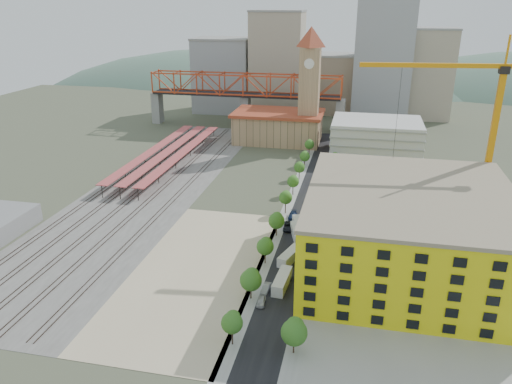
% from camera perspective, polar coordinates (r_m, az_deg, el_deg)
% --- Properties ---
extents(ground, '(400.00, 400.00, 0.00)m').
position_cam_1_polar(ground, '(141.48, -1.16, -2.88)').
color(ground, '#474C38').
rests_on(ground, ground).
extents(ballast_strip, '(36.00, 165.00, 0.06)m').
position_cam_1_polar(ballast_strip, '(167.89, -11.81, 0.61)').
color(ballast_strip, '#605E59').
rests_on(ballast_strip, ground).
extents(dirt_lot, '(28.00, 67.00, 0.06)m').
position_cam_1_polar(dirt_lot, '(115.50, -6.75, -8.88)').
color(dirt_lot, tan).
rests_on(dirt_lot, ground).
extents(street_asphalt, '(12.00, 170.00, 0.06)m').
position_cam_1_polar(street_asphalt, '(152.66, 6.00, -1.14)').
color(street_asphalt, black).
rests_on(street_asphalt, ground).
extents(sidewalk_west, '(3.00, 170.00, 0.04)m').
position_cam_1_polar(sidewalk_west, '(153.27, 3.96, -0.98)').
color(sidewalk_west, gray).
rests_on(sidewalk_west, ground).
extents(sidewalk_east, '(3.00, 170.00, 0.04)m').
position_cam_1_polar(sidewalk_east, '(152.25, 8.05, -1.30)').
color(sidewalk_east, gray).
rests_on(sidewalk_east, ground).
extents(construction_pad, '(50.00, 90.00, 0.06)m').
position_cam_1_polar(construction_pad, '(121.24, 17.91, -8.31)').
color(construction_pad, gray).
rests_on(construction_pad, ground).
extents(rail_tracks, '(26.56, 160.00, 0.18)m').
position_cam_1_polar(rail_tracks, '(168.56, -12.37, 0.70)').
color(rail_tracks, '#382B23').
rests_on(rail_tracks, ground).
extents(platform_canopies, '(16.00, 80.00, 4.12)m').
position_cam_1_polar(platform_canopies, '(192.53, -10.03, 4.63)').
color(platform_canopies, '#BB484A').
rests_on(platform_canopies, ground).
extents(station_hall, '(38.00, 24.00, 13.10)m').
position_cam_1_polar(station_hall, '(216.73, 2.55, 7.50)').
color(station_hall, tan).
rests_on(station_hall, ground).
extents(clock_tower, '(12.00, 12.00, 52.00)m').
position_cam_1_polar(clock_tower, '(208.93, 6.17, 13.05)').
color(clock_tower, tan).
rests_on(clock_tower, ground).
extents(parking_garage, '(34.00, 26.00, 14.00)m').
position_cam_1_polar(parking_garage, '(202.23, 13.55, 6.04)').
color(parking_garage, silver).
rests_on(parking_garage, ground).
extents(truss_bridge, '(94.00, 9.60, 25.60)m').
position_cam_1_polar(truss_bridge, '(240.36, -1.25, 11.83)').
color(truss_bridge, gray).
rests_on(truss_bridge, ground).
extents(construction_building, '(44.60, 50.60, 18.80)m').
position_cam_1_polar(construction_building, '(116.75, 16.96, -4.19)').
color(construction_building, yellow).
rests_on(construction_building, ground).
extents(street_trees, '(15.40, 124.40, 8.00)m').
position_cam_1_polar(street_trees, '(143.50, 5.54, -2.62)').
color(street_trees, '#356B20').
rests_on(street_trees, ground).
extents(skyline, '(133.00, 46.00, 60.00)m').
position_cam_1_polar(skyline, '(271.25, 7.52, 13.56)').
color(skyline, '#9EA0A3').
rests_on(skyline, ground).
extents(distant_hills, '(647.00, 264.00, 227.00)m').
position_cam_1_polar(distant_hills, '(409.63, 13.60, 0.92)').
color(distant_hills, '#4C6B59').
rests_on(distant_hills, ground).
extents(tower_crane, '(46.59, 7.34, 49.91)m').
position_cam_1_polar(tower_crane, '(137.91, 24.54, 8.06)').
color(tower_crane, orange).
rests_on(tower_crane, ground).
extents(site_trailer_a, '(3.13, 9.68, 2.61)m').
position_cam_1_polar(site_trailer_a, '(108.37, 2.99, -10.15)').
color(site_trailer_a, silver).
rests_on(site_trailer_a, ground).
extents(site_trailer_b, '(5.04, 9.38, 2.49)m').
position_cam_1_polar(site_trailer_b, '(118.43, 3.92, -7.30)').
color(site_trailer_b, silver).
rests_on(site_trailer_b, ground).
extents(site_trailer_c, '(4.98, 9.73, 2.58)m').
position_cam_1_polar(site_trailer_c, '(129.49, 4.75, -4.70)').
color(site_trailer_c, silver).
rests_on(site_trailer_c, ground).
extents(site_trailer_d, '(5.16, 10.10, 2.67)m').
position_cam_1_polar(site_trailer_d, '(133.06, 4.98, -3.94)').
color(site_trailer_d, silver).
rests_on(site_trailer_d, ground).
extents(car_0, '(1.84, 4.12, 1.38)m').
position_cam_1_polar(car_0, '(102.90, 0.60, -12.39)').
color(car_0, '#B8B8B8').
rests_on(car_0, ground).
extents(car_1, '(1.82, 4.27, 1.37)m').
position_cam_1_polar(car_1, '(107.05, 1.15, -10.94)').
color(car_1, '#9E9DA2').
rests_on(car_1, ground).
extents(car_2, '(3.06, 5.92, 1.60)m').
position_cam_1_polar(car_2, '(134.08, 3.73, -3.96)').
color(car_2, black).
rests_on(car_2, ground).
extents(car_3, '(2.08, 5.08, 1.47)m').
position_cam_1_polar(car_3, '(141.00, 4.20, -2.69)').
color(car_3, navy).
rests_on(car_3, ground).
extents(car_4, '(2.29, 4.49, 1.46)m').
position_cam_1_polar(car_4, '(111.48, 4.85, -9.58)').
color(car_4, white).
rests_on(car_4, ground).
extents(car_5, '(2.20, 4.85, 1.54)m').
position_cam_1_polar(car_5, '(130.96, 6.15, -4.69)').
color(car_5, '#A6A6AB').
rests_on(car_5, ground).
extents(car_6, '(2.93, 5.55, 1.49)m').
position_cam_1_polar(car_6, '(133.89, 6.30, -4.11)').
color(car_6, black).
rests_on(car_6, ground).
extents(car_7, '(2.60, 5.39, 1.51)m').
position_cam_1_polar(car_7, '(185.93, 8.20, 3.10)').
color(car_7, '#1A314D').
rests_on(car_7, ground).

